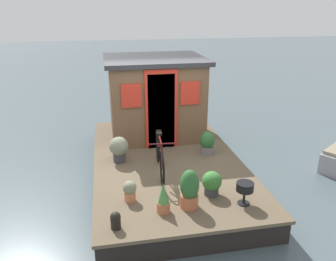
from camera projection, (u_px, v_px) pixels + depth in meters
The scene contains 12 objects.
ground_plane at pixel (166, 177), 7.43m from camera, with size 60.00×60.00×0.00m, color #4C5B60.
houseboat_deck at pixel (166, 167), 7.35m from camera, with size 5.20×3.05×0.46m.
houseboat_cabin at pixel (155, 96), 8.29m from camera, with size 1.99×2.36×1.92m.
bicycle at pixel (160, 155), 6.53m from camera, with size 1.69×0.50×0.79m.
potted_plant_mint at pixel (212, 183), 5.79m from camera, with size 0.34×0.34×0.43m.
potted_plant_lavender at pixel (163, 199), 5.30m from camera, with size 0.21×0.21×0.51m.
potted_plant_fern at pixel (119, 148), 7.00m from camera, with size 0.40×0.40×0.54m.
potted_plant_sage at pixel (190, 189), 5.40m from camera, with size 0.31×0.31×0.66m.
potted_plant_geranium at pixel (207, 143), 7.38m from camera, with size 0.32×0.32×0.51m.
potted_plant_thyme at pixel (130, 190), 5.62m from camera, with size 0.23×0.23×0.36m.
charcoal_grill at pixel (245, 188), 5.50m from camera, with size 0.29×0.29×0.39m.
mooring_bollard at pixel (116, 220), 4.94m from camera, with size 0.16×0.16×0.27m.
Camera 1 is at (-6.48, 1.21, 3.57)m, focal length 36.17 mm.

